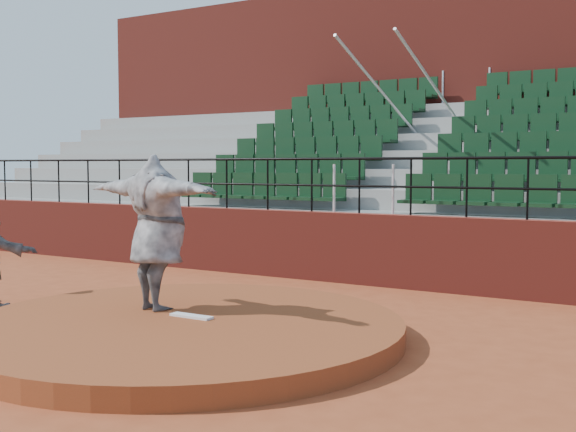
% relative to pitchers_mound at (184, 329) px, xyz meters
% --- Properties ---
extents(ground, '(90.00, 90.00, 0.00)m').
position_rel_pitchers_mound_xyz_m(ground, '(0.00, 0.00, -0.12)').
color(ground, '#9F4624').
rests_on(ground, ground).
extents(pitchers_mound, '(5.50, 5.50, 0.25)m').
position_rel_pitchers_mound_xyz_m(pitchers_mound, '(0.00, 0.00, 0.00)').
color(pitchers_mound, brown).
rests_on(pitchers_mound, ground).
extents(pitching_rubber, '(0.60, 0.15, 0.03)m').
position_rel_pitchers_mound_xyz_m(pitching_rubber, '(0.00, 0.15, 0.14)').
color(pitching_rubber, white).
rests_on(pitching_rubber, pitchers_mound).
extents(boundary_wall, '(24.00, 0.30, 1.30)m').
position_rel_pitchers_mound_xyz_m(boundary_wall, '(0.00, 5.00, 0.53)').
color(boundary_wall, maroon).
rests_on(boundary_wall, ground).
extents(wall_railing, '(24.04, 0.05, 1.03)m').
position_rel_pitchers_mound_xyz_m(wall_railing, '(0.00, 5.00, 1.90)').
color(wall_railing, black).
rests_on(wall_railing, boundary_wall).
extents(seating_deck, '(24.00, 5.97, 4.63)m').
position_rel_pitchers_mound_xyz_m(seating_deck, '(0.00, 8.64, 1.33)').
color(seating_deck, gray).
rests_on(seating_deck, ground).
extents(press_box_facade, '(24.00, 3.00, 7.10)m').
position_rel_pitchers_mound_xyz_m(press_box_facade, '(0.00, 12.60, 3.43)').
color(press_box_facade, maroon).
rests_on(press_box_facade, ground).
extents(pitcher, '(2.63, 1.18, 2.07)m').
position_rel_pitchers_mound_xyz_m(pitcher, '(-0.70, 0.30, 1.16)').
color(pitcher, black).
rests_on(pitcher, pitchers_mound).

